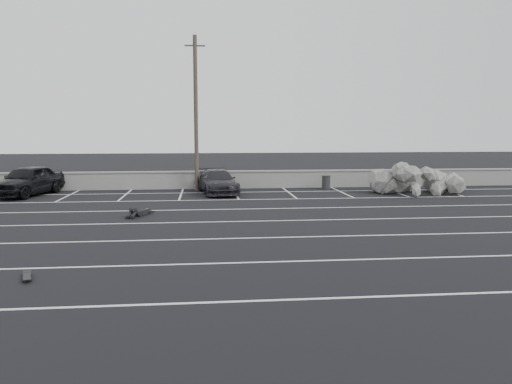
{
  "coord_description": "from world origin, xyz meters",
  "views": [
    {
      "loc": [
        -0.65,
        -15.9,
        3.52
      ],
      "look_at": [
        1.38,
        4.1,
        1.0
      ],
      "focal_mm": 35.0,
      "sensor_mm": 36.0,
      "label": 1
    }
  ],
  "objects": [
    {
      "name": "stall_lines",
      "position": [
        -0.08,
        4.41,
        0.0
      ],
      "size": [
        36.0,
        20.05,
        0.01
      ],
      "color": "silver",
      "rests_on": "ground"
    },
    {
      "name": "person",
      "position": [
        -3.3,
        4.93,
        0.21
      ],
      "size": [
        2.2,
        2.64,
        0.42
      ],
      "primitive_type": null,
      "rotation": [
        0.0,
        0.0,
        -0.35
      ],
      "color": "black",
      "rests_on": "ground"
    },
    {
      "name": "car_right",
      "position": [
        0.01,
        11.64,
        0.65
      ],
      "size": [
        2.48,
        4.72,
        1.31
      ],
      "primitive_type": "imported",
      "rotation": [
        0.0,
        0.0,
        0.15
      ],
      "color": "black",
      "rests_on": "ground"
    },
    {
      "name": "seawall",
      "position": [
        0.0,
        14.0,
        0.55
      ],
      "size": [
        50.0,
        0.45,
        1.06
      ],
      "color": "gray",
      "rests_on": "ground"
    },
    {
      "name": "ground",
      "position": [
        0.0,
        0.0,
        0.0
      ],
      "size": [
        120.0,
        120.0,
        0.0
      ],
      "primitive_type": "plane",
      "color": "black",
      "rests_on": "ground"
    },
    {
      "name": "skateboard",
      "position": [
        -4.9,
        -3.94,
        0.06
      ],
      "size": [
        0.38,
        0.7,
        0.08
      ],
      "rotation": [
        0.0,
        0.0,
        0.32
      ],
      "color": "black",
      "rests_on": "ground"
    },
    {
      "name": "utility_pole",
      "position": [
        -1.16,
        13.2,
        4.46
      ],
      "size": [
        1.17,
        0.23,
        8.81
      ],
      "color": "#4C4238",
      "rests_on": "ground"
    },
    {
      "name": "riprap_pile",
      "position": [
        10.69,
        10.81,
        0.52
      ],
      "size": [
        5.77,
        3.44,
        1.46
      ],
      "color": "gray",
      "rests_on": "ground"
    },
    {
      "name": "car_left",
      "position": [
        -10.17,
        11.79,
        0.81
      ],
      "size": [
        3.14,
        5.12,
        1.63
      ],
      "primitive_type": "imported",
      "rotation": [
        0.0,
        0.0,
        -0.27
      ],
      "color": "black",
      "rests_on": "ground"
    },
    {
      "name": "trash_bin",
      "position": [
        6.46,
        12.94,
        0.41
      ],
      "size": [
        0.54,
        0.54,
        0.81
      ],
      "rotation": [
        0.0,
        0.0,
        -0.01
      ],
      "color": "#28282A",
      "rests_on": "ground"
    }
  ]
}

